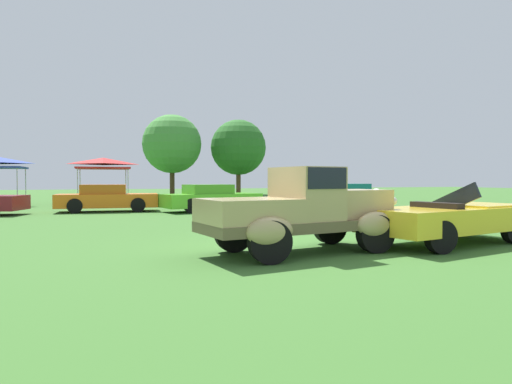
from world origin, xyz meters
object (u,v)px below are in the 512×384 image
(show_car_lime, at_px, (211,198))
(spectator_near_truck, at_px, (292,197))
(show_car_orange, at_px, (107,198))
(neighbor_convertible, at_px, (451,218))
(feature_pickup_truck, at_px, (303,209))
(canopy_tent_center_field, at_px, (103,163))
(show_car_teal, at_px, (353,195))

(show_car_lime, height_order, spectator_near_truck, spectator_near_truck)
(show_car_orange, relative_size, show_car_lime, 0.93)
(neighbor_convertible, bearing_deg, show_car_lime, 103.41)
(feature_pickup_truck, height_order, neighbor_convertible, feature_pickup_truck)
(show_car_lime, distance_m, spectator_near_truck, 7.05)
(show_car_orange, bearing_deg, feature_pickup_truck, -74.54)
(show_car_orange, relative_size, canopy_tent_center_field, 1.52)
(feature_pickup_truck, relative_size, show_car_teal, 1.08)
(show_car_teal, xyz_separation_m, spectator_near_truck, (-7.18, -8.26, 0.31))
(spectator_near_truck, xyz_separation_m, canopy_tent_center_field, (-5.68, 14.36, 1.51))
(show_car_teal, height_order, spectator_near_truck, spectator_near_truck)
(spectator_near_truck, bearing_deg, feature_pickup_truck, -111.23)
(spectator_near_truck, bearing_deg, canopy_tent_center_field, 111.57)
(show_car_orange, distance_m, show_car_lime, 4.68)
(feature_pickup_truck, xyz_separation_m, spectator_near_truck, (1.90, 4.88, 0.05))
(spectator_near_truck, bearing_deg, show_car_teal, 49.02)
(show_car_orange, xyz_separation_m, show_car_lime, (4.51, -1.23, 0.00))
(feature_pickup_truck, xyz_separation_m, show_car_teal, (9.08, 13.15, -0.26))
(feature_pickup_truck, height_order, show_car_orange, feature_pickup_truck)
(neighbor_convertible, distance_m, show_car_teal, 14.16)
(feature_pickup_truck, xyz_separation_m, neighbor_convertible, (3.71, 0.05, -0.28))
(show_car_orange, distance_m, canopy_tent_center_field, 6.42)
(show_car_lime, distance_m, canopy_tent_center_field, 8.93)
(neighbor_convertible, bearing_deg, show_car_orange, 119.33)
(show_car_orange, height_order, spectator_near_truck, spectator_near_truck)
(neighbor_convertible, xyz_separation_m, show_car_lime, (-2.82, 11.81, 0.02))
(show_car_orange, bearing_deg, spectator_near_truck, -56.10)
(show_car_lime, xyz_separation_m, spectator_near_truck, (1.00, -6.97, 0.31))
(show_car_teal, xyz_separation_m, canopy_tent_center_field, (-12.86, 6.10, 1.82))
(show_car_lime, bearing_deg, neighbor_convertible, -76.59)
(show_car_teal, relative_size, canopy_tent_center_field, 1.36)
(feature_pickup_truck, relative_size, show_car_lime, 0.90)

